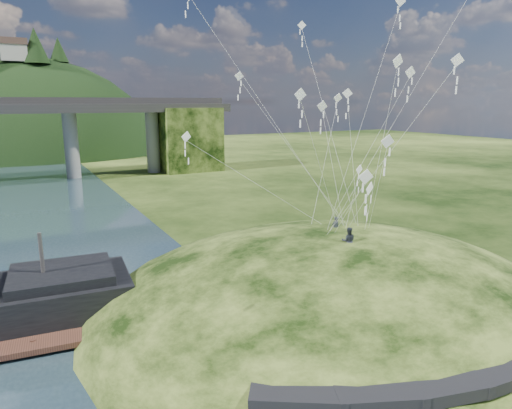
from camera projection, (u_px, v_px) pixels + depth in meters
name	position (u px, v px, depth m)	size (l,w,h in m)	color
ground	(245.00, 345.00, 27.30)	(320.00, 320.00, 0.00)	black
grass_hill	(331.00, 324.00, 33.05)	(36.00, 32.00, 13.00)	black
footpath	(474.00, 360.00, 21.92)	(22.29, 5.84, 0.83)	black
wooden_dock	(88.00, 334.00, 27.67)	(14.26, 3.60, 1.01)	#3A1F17
kite_flyers	(346.00, 225.00, 31.64)	(2.53, 4.27, 2.03)	#292E37
kite_swarm	(352.00, 85.00, 30.08)	(20.59, 16.87, 19.41)	white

